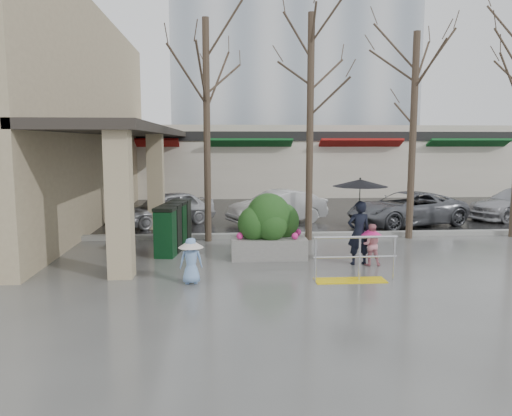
{
  "coord_description": "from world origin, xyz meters",
  "views": [
    {
      "loc": [
        -1.61,
        -11.95,
        3.12
      ],
      "look_at": [
        -0.63,
        1.63,
        1.3
      ],
      "focal_mm": 35.0,
      "sensor_mm": 36.0,
      "label": 1
    }
  ],
  "objects": [
    {
      "name": "child_pink",
      "position": [
        2.17,
        0.17,
        0.6
      ],
      "size": [
        0.56,
        0.54,
        1.07
      ],
      "rotation": [
        0.0,
        0.0,
        3.05
      ],
      "color": "#CD7D89",
      "rests_on": "ground"
    },
    {
      "name": "office_tower",
      "position": [
        4.0,
        30.0,
        12.5
      ],
      "size": [
        18.0,
        12.0,
        25.0
      ],
      "primitive_type": "cube",
      "color": "#8C99A8",
      "rests_on": "ground"
    },
    {
      "name": "tree_midwest",
      "position": [
        1.2,
        3.6,
        5.23
      ],
      "size": [
        3.2,
        3.2,
        7.0
      ],
      "color": "#382B21",
      "rests_on": "ground"
    },
    {
      "name": "canopy_slab",
      "position": [
        -4.8,
        8.0,
        3.62
      ],
      "size": [
        2.8,
        18.0,
        0.25
      ],
      "primitive_type": "cube",
      "color": "#2D2823",
      "rests_on": "pillar_front"
    },
    {
      "name": "tree_mideast",
      "position": [
        4.5,
        3.6,
        4.86
      ],
      "size": [
        3.2,
        3.2,
        6.5
      ],
      "color": "#382B21",
      "rests_on": "ground"
    },
    {
      "name": "pillar_front",
      "position": [
        -3.9,
        -0.5,
        1.75
      ],
      "size": [
        0.55,
        0.55,
        3.5
      ],
      "primitive_type": "cube",
      "color": "tan",
      "rests_on": "ground"
    },
    {
      "name": "tree_west",
      "position": [
        -2.0,
        3.6,
        5.08
      ],
      "size": [
        3.2,
        3.2,
        6.8
      ],
      "color": "#382B21",
      "rests_on": "ground"
    },
    {
      "name": "street_asphalt",
      "position": [
        0.0,
        22.0,
        0.01
      ],
      "size": [
        120.0,
        36.0,
        0.01
      ],
      "primitive_type": "cube",
      "color": "black",
      "rests_on": "ground"
    },
    {
      "name": "car_b",
      "position": [
        0.58,
        6.85,
        0.63
      ],
      "size": [
        4.03,
        2.81,
        1.26
      ],
      "primitive_type": "imported",
      "rotation": [
        0.0,
        0.0,
        -1.14
      ],
      "color": "silver",
      "rests_on": "ground"
    },
    {
      "name": "child_blue",
      "position": [
        -2.27,
        -1.14,
        0.61
      ],
      "size": [
        0.56,
        0.56,
        1.04
      ],
      "rotation": [
        0.0,
        0.0,
        3.23
      ],
      "color": "#789FD5",
      "rests_on": "ground"
    },
    {
      "name": "curb",
      "position": [
        0.0,
        4.0,
        0.07
      ],
      "size": [
        120.0,
        0.3,
        0.15
      ],
      "primitive_type": "cube",
      "color": "gray",
      "rests_on": "ground"
    },
    {
      "name": "car_c",
      "position": [
        5.32,
        6.04,
        0.63
      ],
      "size": [
        4.95,
        3.36,
        1.26
      ],
      "primitive_type": "imported",
      "rotation": [
        0.0,
        0.0,
        -1.26
      ],
      "color": "slate",
      "rests_on": "ground"
    },
    {
      "name": "near_building",
      "position": [
        -9.0,
        8.0,
        4.0
      ],
      "size": [
        6.0,
        18.0,
        8.0
      ],
      "primitive_type": "cube",
      "color": "tan",
      "rests_on": "ground"
    },
    {
      "name": "handrail",
      "position": [
        1.36,
        -1.2,
        0.38
      ],
      "size": [
        1.9,
        0.5,
        1.03
      ],
      "color": "yellow",
      "rests_on": "ground"
    },
    {
      "name": "storefront_row",
      "position": [
        2.0,
        17.97,
        2.01
      ],
      "size": [
        34.0,
        6.74,
        4.0
      ],
      "color": "beige",
      "rests_on": "ground"
    },
    {
      "name": "planter",
      "position": [
        -0.31,
        1.21,
        0.84
      ],
      "size": [
        2.02,
        1.19,
        1.75
      ],
      "rotation": [
        0.0,
        0.0,
        -0.01
      ],
      "color": "slate",
      "rests_on": "ground"
    },
    {
      "name": "news_boxes",
      "position": [
        -2.96,
        2.39,
        0.68
      ],
      "size": [
        0.92,
        2.49,
        1.36
      ],
      "rotation": [
        0.0,
        0.0,
        -0.16
      ],
      "color": "#0C3719",
      "rests_on": "ground"
    },
    {
      "name": "car_a",
      "position": [
        -3.64,
        6.84,
        0.63
      ],
      "size": [
        3.9,
        3.29,
        1.26
      ],
      "primitive_type": "imported",
      "rotation": [
        0.0,
        0.0,
        -0.98
      ],
      "color": "silver",
      "rests_on": "ground"
    },
    {
      "name": "ground",
      "position": [
        0.0,
        0.0,
        0.0
      ],
      "size": [
        120.0,
        120.0,
        0.0
      ],
      "primitive_type": "plane",
      "color": "#51514F",
      "rests_on": "ground"
    },
    {
      "name": "woman",
      "position": [
        1.89,
        0.29,
        1.42
      ],
      "size": [
        1.39,
        1.39,
        2.23
      ],
      "rotation": [
        0.0,
        0.0,
        3.25
      ],
      "color": "black",
      "rests_on": "ground"
    },
    {
      "name": "pillar_back",
      "position": [
        -3.9,
        6.0,
        1.75
      ],
      "size": [
        0.55,
        0.55,
        3.5
      ],
      "primitive_type": "cube",
      "color": "tan",
      "rests_on": "ground"
    }
  ]
}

